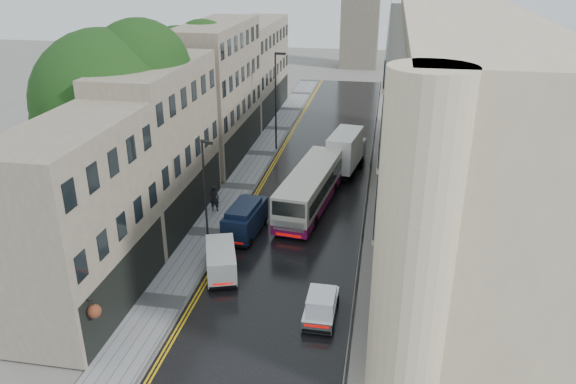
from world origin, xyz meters
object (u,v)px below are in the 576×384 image
(tree_far, at_px, (183,94))
(white_van, at_px, (208,274))
(pedestrian, at_px, (214,198))
(tree_near, at_px, (110,127))
(navy_van, at_px, (225,227))
(lamp_post_far, at_px, (276,102))
(silver_hatchback, at_px, (304,318))
(cream_bus, at_px, (283,204))
(lamp_post_near, at_px, (205,199))
(white_lorry, at_px, (331,156))

(tree_far, distance_m, white_van, 22.52)
(tree_far, bearing_deg, pedestrian, -60.78)
(tree_near, xyz_separation_m, pedestrian, (6.10, 2.63, -5.84))
(navy_van, bearing_deg, lamp_post_far, 96.40)
(white_van, bearing_deg, silver_hatchback, -44.51)
(tree_near, relative_size, cream_bus, 1.25)
(lamp_post_near, bearing_deg, silver_hatchback, -20.26)
(silver_hatchback, distance_m, lamp_post_near, 10.20)
(cream_bus, xyz_separation_m, lamp_post_far, (-3.58, 15.66, 3.17))
(white_van, bearing_deg, navy_van, 77.10)
(tree_near, distance_m, cream_bus, 12.71)
(silver_hatchback, xyz_separation_m, white_van, (-5.91, 2.86, 0.21))
(silver_hatchback, distance_m, pedestrian, 15.30)
(tree_near, xyz_separation_m, lamp_post_near, (7.54, -3.46, -3.10))
(pedestrian, relative_size, lamp_post_near, 0.26)
(white_lorry, height_order, lamp_post_near, lamp_post_near)
(tree_near, height_order, lamp_post_near, tree_near)
(white_van, bearing_deg, cream_bus, 54.61)
(white_van, bearing_deg, lamp_post_far, 73.51)
(lamp_post_far, bearing_deg, pedestrian, -92.40)
(tree_far, distance_m, navy_van, 17.60)
(cream_bus, bearing_deg, white_lorry, 83.27)
(silver_hatchback, bearing_deg, tree_far, 122.27)
(tree_far, relative_size, cream_bus, 1.12)
(cream_bus, xyz_separation_m, lamp_post_near, (-3.84, -5.09, 2.32))
(lamp_post_far, bearing_deg, white_van, -83.61)
(tree_far, xyz_separation_m, silver_hatchback, (14.35, -23.05, -5.55))
(cream_bus, height_order, lamp_post_near, lamp_post_near)
(lamp_post_near, bearing_deg, tree_near, 177.90)
(tree_far, height_order, pedestrian, tree_far)
(cream_bus, height_order, white_lorry, white_lorry)
(white_lorry, bearing_deg, navy_van, -104.27)
(navy_van, relative_size, lamp_post_near, 0.61)
(navy_van, xyz_separation_m, lamp_post_near, (-0.66, -1.56, 2.66))
(navy_van, height_order, pedestrian, navy_van)
(tree_near, relative_size, tree_far, 1.11)
(white_lorry, relative_size, navy_van, 1.53)
(lamp_post_near, distance_m, lamp_post_far, 20.77)
(white_lorry, relative_size, pedestrian, 3.55)
(tree_far, relative_size, pedestrian, 6.32)
(navy_van, height_order, lamp_post_near, lamp_post_near)
(tree_near, distance_m, tree_far, 13.02)
(lamp_post_far, bearing_deg, navy_van, -84.60)
(navy_van, distance_m, pedestrian, 4.99)
(silver_hatchback, bearing_deg, lamp_post_far, 104.43)
(cream_bus, distance_m, lamp_post_far, 16.38)
(white_van, relative_size, lamp_post_near, 0.52)
(tree_near, relative_size, navy_van, 3.04)
(tree_near, relative_size, white_lorry, 1.98)
(navy_van, bearing_deg, white_van, -79.02)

